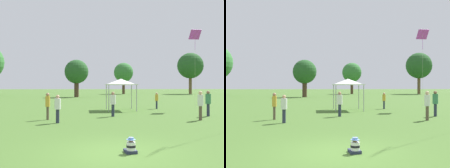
% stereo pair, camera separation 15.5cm
% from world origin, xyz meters
% --- Properties ---
extents(ground_plane, '(300.00, 300.00, 0.00)m').
position_xyz_m(ground_plane, '(0.00, 0.00, 0.00)').
color(ground_plane, '#426628').
extents(seated_toddler, '(0.44, 0.51, 0.53)m').
position_xyz_m(seated_toddler, '(0.52, -0.12, 0.21)').
color(seated_toddler, '#282D47').
rests_on(seated_toddler, ground).
extents(person_standing_1, '(0.55, 0.55, 1.76)m').
position_xyz_m(person_standing_1, '(0.44, 9.95, 1.04)').
color(person_standing_1, '#282D42').
rests_on(person_standing_1, ground).
extents(person_standing_2, '(0.53, 0.53, 1.82)m').
position_xyz_m(person_standing_2, '(7.25, 9.79, 1.09)').
color(person_standing_2, '#282D42').
rests_on(person_standing_2, ground).
extents(person_standing_3, '(0.36, 0.36, 1.73)m').
position_xyz_m(person_standing_3, '(-3.84, 8.37, 1.06)').
color(person_standing_3, brown).
rests_on(person_standing_3, ground).
extents(person_standing_4, '(0.50, 0.50, 1.85)m').
position_xyz_m(person_standing_4, '(5.88, 7.71, 1.11)').
color(person_standing_4, brown).
rests_on(person_standing_4, ground).
extents(person_standing_5, '(0.41, 0.41, 1.54)m').
position_xyz_m(person_standing_5, '(4.86, 15.89, 0.92)').
color(person_standing_5, '#282D42').
rests_on(person_standing_5, ground).
extents(person_standing_6, '(0.39, 0.39, 1.65)m').
position_xyz_m(person_standing_6, '(-2.96, 6.86, 0.98)').
color(person_standing_6, '#282D42').
rests_on(person_standing_6, ground).
extents(canopy_tent, '(2.81, 2.81, 2.80)m').
position_xyz_m(canopy_tent, '(1.37, 14.70, 2.51)').
color(canopy_tent, white).
rests_on(canopy_tent, ground).
extents(kite_2, '(1.05, 0.71, 7.33)m').
position_xyz_m(kite_2, '(8.31, 15.23, 6.78)').
color(kite_2, '#B738C6').
rests_on(kite_2, ground).
extents(distant_tree_0, '(5.01, 5.01, 8.09)m').
position_xyz_m(distant_tree_0, '(5.58, 58.85, 5.53)').
color(distant_tree_0, '#473323').
rests_on(distant_tree_0, ground).
extents(distant_tree_1, '(4.54, 4.54, 7.11)m').
position_xyz_m(distant_tree_1, '(-4.96, 41.33, 4.76)').
color(distant_tree_1, '#473323').
rests_on(distant_tree_1, ground).
extents(distant_tree_2, '(6.69, 6.69, 10.74)m').
position_xyz_m(distant_tree_2, '(23.05, 58.65, 7.35)').
color(distant_tree_2, brown).
rests_on(distant_tree_2, ground).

